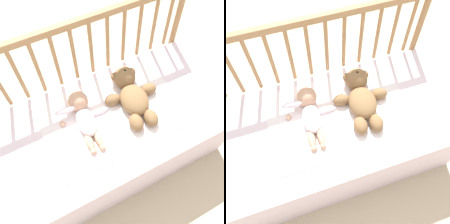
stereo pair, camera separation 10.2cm
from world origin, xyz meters
TOP-DOWN VIEW (x-y plane):
  - ground_plane at (0.00, 0.00)m, footprint 12.00×12.00m
  - crib_mattress at (0.00, 0.00)m, footprint 1.30×0.66m
  - crib_rail at (0.00, 0.35)m, footprint 1.30×0.04m
  - blanket at (0.01, 0.03)m, footprint 0.77×0.49m
  - teddy_bear at (0.15, 0.07)m, footprint 0.31×0.40m
  - baby at (-0.14, 0.07)m, footprint 0.28×0.36m

SIDE VIEW (x-z plane):
  - ground_plane at x=0.00m, z-range 0.00..0.00m
  - crib_mattress at x=0.00m, z-range 0.00..0.43m
  - blanket at x=0.01m, z-range 0.43..0.44m
  - baby at x=-0.14m, z-range 0.42..0.53m
  - teddy_bear at x=0.15m, z-range 0.42..0.54m
  - crib_rail at x=0.00m, z-range 0.17..1.01m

